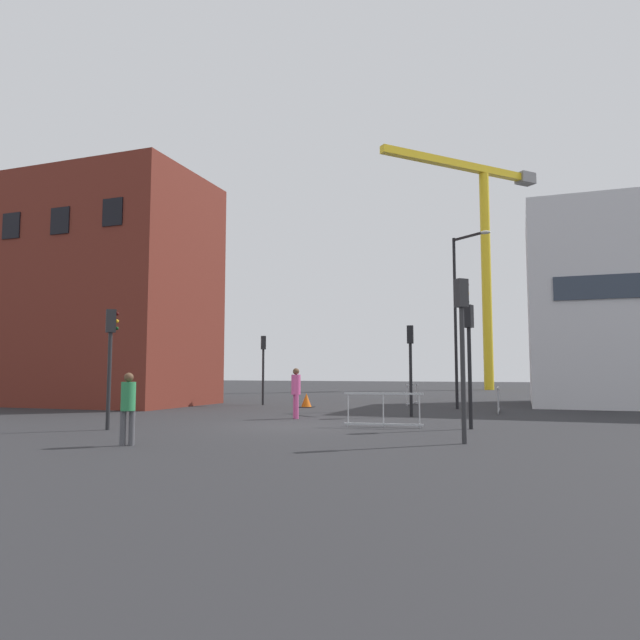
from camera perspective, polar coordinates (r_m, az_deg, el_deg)
ground at (r=18.75m, az=-3.18°, el=-10.43°), size 160.00×160.00×0.00m
brick_building at (r=32.62m, az=-20.27°, el=2.63°), size 10.20×7.03×11.89m
construction_crane at (r=57.52m, az=15.71°, el=8.02°), size 13.16×13.79×21.68m
streetlamp_tall at (r=27.68m, az=13.63°, el=1.32°), size 1.82×1.39×8.07m
traffic_light_verge at (r=30.23m, az=-5.64°, el=-3.77°), size 0.35×0.39×3.58m
traffic_light_island at (r=22.72m, az=8.95°, el=-3.40°), size 0.27×0.38×3.52m
traffic_light_crosswalk at (r=18.53m, az=-20.05°, el=-2.61°), size 0.37×0.37×3.62m
traffic_light_corner at (r=14.55m, az=13.90°, el=-1.20°), size 0.37×0.37×4.02m
traffic_light_median at (r=18.23m, az=14.55°, el=-2.40°), size 0.31×0.39×3.78m
pedestrian_walking at (r=14.52m, az=-18.47°, el=-7.80°), size 0.34×0.34×1.71m
pedestrian_waiting at (r=21.49m, az=-2.40°, el=-6.83°), size 0.34×0.34×1.86m
safety_barrier_rear at (r=18.27m, az=6.28°, el=-8.77°), size 2.47×0.32×1.08m
safety_barrier_right_run at (r=25.77m, az=17.23°, el=-7.49°), size 0.12×2.36×1.08m
safety_barrier_left_run at (r=30.50m, az=9.10°, el=-7.25°), size 0.21×2.29×1.08m
traffic_cone_on_verge at (r=28.14m, az=-1.36°, el=-7.99°), size 0.67×0.67×0.68m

